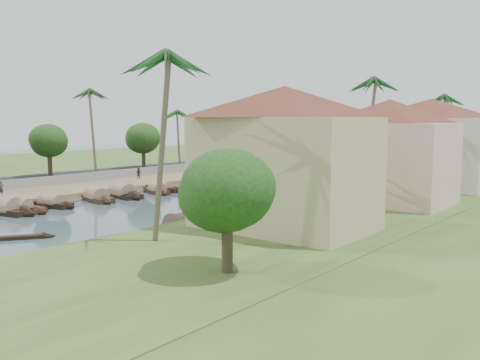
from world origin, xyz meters
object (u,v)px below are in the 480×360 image
Objects in this scene: building_near at (284,157)px; sampan_1 at (5,209)px; bridge at (411,156)px; person_near at (1,188)px.

building_near is 1.68× the size of sampan_1.
bridge is 76.54m from building_near.
bridge is at bearing 104.39° from building_near.
sampan_1 is at bearing -68.52° from person_near.
bridge is 80.71m from sampan_1.
sampan_1 is 5.50× the size of person_near.
person_near is at bearing -101.57° from bridge.
building_near is 35.24m from person_near.
person_near is (-15.78, -77.10, -0.12)m from bridge.
sampan_1 is at bearing -167.55° from building_near.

